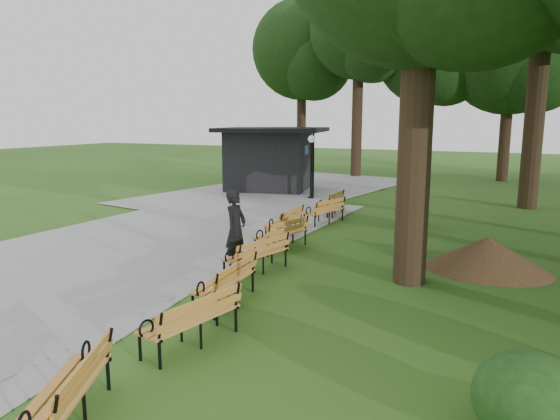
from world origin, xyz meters
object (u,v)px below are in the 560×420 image
at_px(dirt_mound, 488,254).
at_px(bench_0, 64,391).
at_px(bench_1, 191,319).
at_px(bench_5, 284,222).
at_px(bench_3, 256,254).
at_px(bench_6, 324,211).
at_px(bench_4, 281,234).
at_px(person, 236,229).
at_px(bench_7, 329,203).
at_px(bench_2, 225,282).
at_px(lamp_post, 311,153).
at_px(kiosk, 269,159).

distance_m(dirt_mound, bench_0, 9.68).
distance_m(bench_1, bench_5, 7.81).
relative_size(bench_1, bench_5, 1.00).
distance_m(dirt_mound, bench_3, 5.46).
height_order(dirt_mound, bench_6, bench_6).
distance_m(dirt_mound, bench_6, 6.47).
xyz_separation_m(bench_0, bench_5, (-1.80, 10.02, 0.00)).
bearing_deg(bench_6, bench_4, 17.48).
height_order(bench_3, bench_4, same).
bearing_deg(bench_5, bench_6, 168.67).
height_order(bench_3, bench_6, same).
bearing_deg(person, bench_4, -7.67).
relative_size(dirt_mound, bench_5, 1.28).
bearing_deg(dirt_mound, bench_4, -176.85).
bearing_deg(bench_7, bench_5, -1.18).
bearing_deg(bench_2, person, -158.74).
distance_m(lamp_post, bench_0, 17.64).
bearing_deg(person, bench_0, -168.06).
bearing_deg(lamp_post, kiosk, 148.28).
height_order(dirt_mound, bench_3, bench_3).
distance_m(lamp_post, dirt_mound, 11.56).
height_order(bench_2, bench_7, same).
bearing_deg(bench_1, bench_3, -155.70).
height_order(kiosk, bench_1, kiosk).
height_order(bench_2, bench_5, same).
distance_m(bench_0, bench_1, 2.43).
bearing_deg(bench_1, person, -148.04).
bearing_deg(bench_5, bench_3, 14.07).
relative_size(lamp_post, bench_5, 1.49).
distance_m(lamp_post, bench_5, 7.58).
relative_size(person, bench_2, 1.00).
height_order(kiosk, bench_3, kiosk).
bearing_deg(person, dirt_mound, -67.84).
distance_m(bench_6, bench_7, 1.66).
relative_size(lamp_post, bench_0, 1.49).
height_order(bench_0, bench_5, same).
xyz_separation_m(person, dirt_mound, (5.49, 2.31, -0.54)).
relative_size(lamp_post, bench_4, 1.49).
relative_size(kiosk, bench_3, 2.61).
bearing_deg(bench_5, bench_1, 13.00).
bearing_deg(dirt_mound, bench_3, -153.05).
distance_m(person, dirt_mound, 5.98).
distance_m(lamp_post, bench_4, 9.17).
relative_size(bench_0, bench_4, 1.00).
bearing_deg(bench_3, dirt_mound, 131.60).
bearing_deg(bench_2, bench_5, -170.05).
bearing_deg(bench_4, bench_7, -160.02).
distance_m(bench_2, bench_7, 9.78).
relative_size(dirt_mound, bench_7, 1.28).
distance_m(bench_2, bench_6, 8.13).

